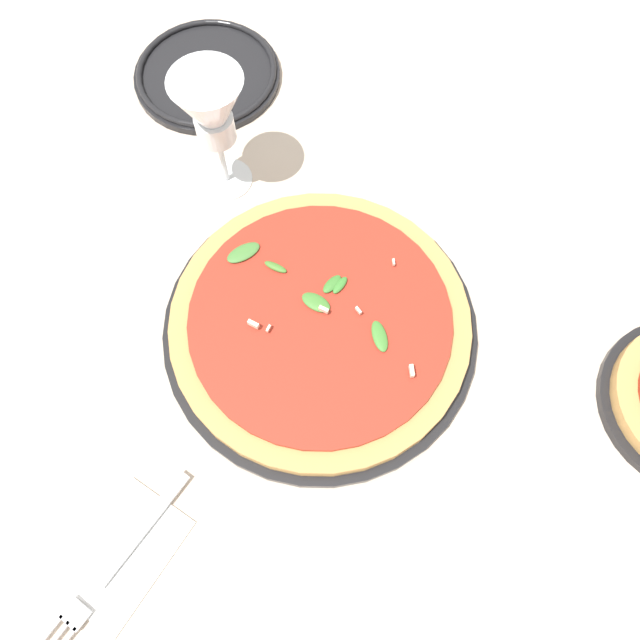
# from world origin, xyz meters

# --- Properties ---
(ground_plane) EXTENTS (6.00, 6.00, 0.00)m
(ground_plane) POSITION_xyz_m (0.00, 0.00, 0.00)
(ground_plane) COLOR beige
(pizza_arugula_main) EXTENTS (0.36, 0.36, 0.05)m
(pizza_arugula_main) POSITION_xyz_m (0.01, 0.02, 0.02)
(pizza_arugula_main) COLOR black
(pizza_arugula_main) RESTS_ON ground_plane
(wine_glass) EXTENTS (0.08, 0.08, 0.17)m
(wine_glass) POSITION_xyz_m (-0.03, -0.22, 0.12)
(wine_glass) COLOR white
(wine_glass) RESTS_ON ground_plane
(napkin) EXTENTS (0.15, 0.12, 0.01)m
(napkin) POSITION_xyz_m (0.31, 0.09, 0.00)
(napkin) COLOR white
(napkin) RESTS_ON ground_plane
(fork) EXTENTS (0.21, 0.07, 0.00)m
(fork) POSITION_xyz_m (0.32, 0.09, 0.01)
(fork) COLOR silver
(fork) RESTS_ON ground_plane
(side_plate_white) EXTENTS (0.20, 0.20, 0.02)m
(side_plate_white) POSITION_xyz_m (-0.11, -0.38, 0.01)
(side_plate_white) COLOR black
(side_plate_white) RESTS_ON ground_plane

